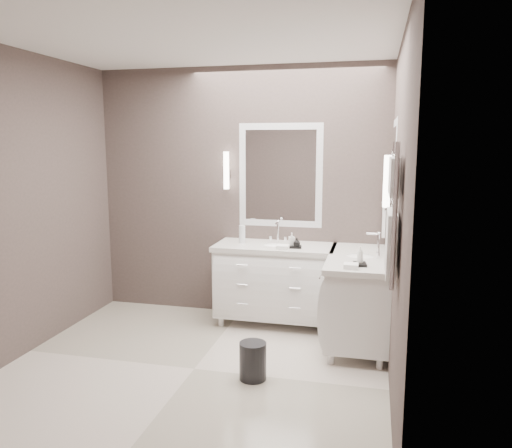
% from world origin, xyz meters
% --- Properties ---
extents(floor, '(3.20, 3.00, 0.01)m').
position_xyz_m(floor, '(0.00, 0.00, -0.01)').
color(floor, beige).
rests_on(floor, ground).
extents(ceiling, '(3.20, 3.00, 0.01)m').
position_xyz_m(ceiling, '(0.00, 0.00, 2.71)').
color(ceiling, white).
rests_on(ceiling, wall_back).
extents(wall_back, '(3.20, 0.01, 2.70)m').
position_xyz_m(wall_back, '(0.00, 1.50, 1.35)').
color(wall_back, '#493D3A').
rests_on(wall_back, floor).
extents(wall_front, '(3.20, 0.01, 2.70)m').
position_xyz_m(wall_front, '(0.00, -1.50, 1.35)').
color(wall_front, '#493D3A').
rests_on(wall_front, floor).
extents(wall_left, '(0.01, 3.00, 2.70)m').
position_xyz_m(wall_left, '(-1.60, 0.00, 1.35)').
color(wall_left, '#493D3A').
rests_on(wall_left, floor).
extents(wall_right, '(0.01, 3.00, 2.70)m').
position_xyz_m(wall_right, '(1.60, 0.00, 1.35)').
color(wall_right, '#493D3A').
rests_on(wall_right, floor).
extents(vanity_back, '(1.24, 0.59, 0.97)m').
position_xyz_m(vanity_back, '(0.45, 1.23, 0.49)').
color(vanity_back, white).
rests_on(vanity_back, floor).
extents(vanity_right, '(0.59, 1.24, 0.97)m').
position_xyz_m(vanity_right, '(1.33, 0.90, 0.49)').
color(vanity_right, white).
rests_on(vanity_right, floor).
extents(mirror_back, '(0.90, 0.02, 1.10)m').
position_xyz_m(mirror_back, '(0.45, 1.49, 1.55)').
color(mirror_back, white).
rests_on(mirror_back, wall_back).
extents(mirror_right, '(0.02, 0.90, 1.10)m').
position_xyz_m(mirror_right, '(1.59, 0.80, 1.55)').
color(mirror_right, white).
rests_on(mirror_right, wall_right).
extents(sconce_back, '(0.06, 0.06, 0.40)m').
position_xyz_m(sconce_back, '(-0.13, 1.43, 1.59)').
color(sconce_back, white).
rests_on(sconce_back, wall_back).
extents(sconce_right, '(0.06, 0.06, 0.40)m').
position_xyz_m(sconce_right, '(1.53, 0.22, 1.59)').
color(sconce_right, white).
rests_on(sconce_right, wall_right).
extents(towel_bar_corner, '(0.03, 0.22, 0.30)m').
position_xyz_m(towel_bar_corner, '(1.54, 1.36, 1.12)').
color(towel_bar_corner, white).
rests_on(towel_bar_corner, wall_right).
extents(towel_ladder, '(0.06, 0.58, 0.90)m').
position_xyz_m(towel_ladder, '(1.55, -0.40, 1.39)').
color(towel_ladder, white).
rests_on(towel_ladder, wall_right).
extents(waste_bin, '(0.28, 0.28, 0.31)m').
position_xyz_m(waste_bin, '(0.53, -0.06, 0.15)').
color(waste_bin, black).
rests_on(waste_bin, floor).
extents(amenity_tray_back, '(0.15, 0.12, 0.02)m').
position_xyz_m(amenity_tray_back, '(0.67, 1.12, 0.86)').
color(amenity_tray_back, black).
rests_on(amenity_tray_back, vanity_back).
extents(amenity_tray_right, '(0.13, 0.16, 0.02)m').
position_xyz_m(amenity_tray_right, '(1.33, 0.53, 0.86)').
color(amenity_tray_right, black).
rests_on(amenity_tray_right, vanity_right).
extents(water_bottle, '(0.08, 0.08, 0.19)m').
position_xyz_m(water_bottle, '(0.09, 1.24, 0.94)').
color(water_bottle, silver).
rests_on(water_bottle, vanity_back).
extents(soap_bottle_a, '(0.07, 0.08, 0.13)m').
position_xyz_m(soap_bottle_a, '(0.64, 1.14, 0.94)').
color(soap_bottle_a, white).
rests_on(soap_bottle_a, amenity_tray_back).
extents(soap_bottle_b, '(0.09, 0.09, 0.09)m').
position_xyz_m(soap_bottle_b, '(0.70, 1.09, 0.92)').
color(soap_bottle_b, black).
rests_on(soap_bottle_b, amenity_tray_back).
extents(soap_bottle_c, '(0.07, 0.07, 0.15)m').
position_xyz_m(soap_bottle_c, '(1.33, 0.53, 0.94)').
color(soap_bottle_c, white).
rests_on(soap_bottle_c, amenity_tray_right).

